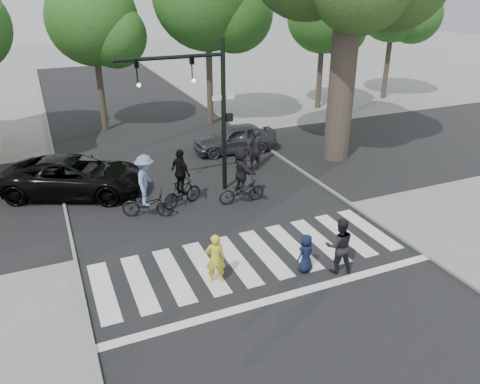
% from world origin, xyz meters
% --- Properties ---
extents(ground, '(120.00, 120.00, 0.00)m').
position_xyz_m(ground, '(0.00, 0.00, 0.00)').
color(ground, gray).
rests_on(ground, ground).
extents(road_stem, '(10.00, 70.00, 0.01)m').
position_xyz_m(road_stem, '(0.00, 5.00, 0.01)').
color(road_stem, black).
rests_on(road_stem, ground).
extents(road_cross, '(70.00, 10.00, 0.01)m').
position_xyz_m(road_cross, '(0.00, 8.00, 0.01)').
color(road_cross, black).
rests_on(road_cross, ground).
extents(curb_left, '(0.10, 70.00, 0.10)m').
position_xyz_m(curb_left, '(-5.05, 5.00, 0.05)').
color(curb_left, gray).
rests_on(curb_left, ground).
extents(curb_right, '(0.10, 70.00, 0.10)m').
position_xyz_m(curb_right, '(5.05, 5.00, 0.05)').
color(curb_right, gray).
rests_on(curb_right, ground).
extents(crosswalk, '(10.00, 3.85, 0.01)m').
position_xyz_m(crosswalk, '(0.00, 0.66, 0.01)').
color(crosswalk, silver).
rests_on(crosswalk, ground).
extents(traffic_signal, '(4.45, 0.29, 6.00)m').
position_xyz_m(traffic_signal, '(0.35, 6.20, 3.90)').
color(traffic_signal, black).
rests_on(traffic_signal, ground).
extents(bg_tree_2, '(5.04, 4.80, 8.40)m').
position_xyz_m(bg_tree_2, '(-1.76, 16.62, 5.78)').
color(bg_tree_2, brown).
rests_on(bg_tree_2, ground).
extents(bg_tree_4, '(4.83, 4.60, 8.15)m').
position_xyz_m(bg_tree_4, '(12.23, 16.12, 5.64)').
color(bg_tree_4, brown).
rests_on(bg_tree_4, ground).
extents(bg_tree_5, '(5.67, 5.40, 9.30)m').
position_xyz_m(bg_tree_5, '(18.27, 16.69, 6.36)').
color(bg_tree_5, brown).
rests_on(bg_tree_5, ground).
extents(pedestrian_woman, '(0.64, 0.51, 1.54)m').
position_xyz_m(pedestrian_woman, '(-1.47, 0.20, 0.77)').
color(pedestrian_woman, yellow).
rests_on(pedestrian_woman, ground).
extents(pedestrian_child, '(0.68, 0.55, 1.20)m').
position_xyz_m(pedestrian_child, '(1.15, -0.34, 0.60)').
color(pedestrian_child, '#101833').
rests_on(pedestrian_child, ground).
extents(pedestrian_adult, '(1.00, 0.88, 1.73)m').
position_xyz_m(pedestrian_adult, '(2.03, -0.71, 0.86)').
color(pedestrian_adult, black).
rests_on(pedestrian_adult, ground).
extents(cyclist_left, '(1.97, 1.39, 2.37)m').
position_xyz_m(cyclist_left, '(-2.28, 4.99, 1.03)').
color(cyclist_left, black).
rests_on(cyclist_left, ground).
extents(cyclist_mid, '(1.79, 1.13, 2.25)m').
position_xyz_m(cyclist_mid, '(-0.87, 5.37, 0.93)').
color(cyclist_mid, black).
rests_on(cyclist_mid, ground).
extents(cyclist_right, '(1.85, 1.72, 2.31)m').
position_xyz_m(cyclist_right, '(1.31, 4.72, 1.03)').
color(cyclist_right, black).
rests_on(cyclist_right, ground).
extents(car_suv, '(6.12, 4.64, 1.54)m').
position_xyz_m(car_suv, '(-4.45, 8.08, 0.77)').
color(car_suv, black).
rests_on(car_suv, ground).
extents(car_grey, '(4.24, 1.93, 1.41)m').
position_xyz_m(car_grey, '(3.36, 10.27, 0.71)').
color(car_grey, '#393A3E').
rests_on(car_grey, ground).
extents(bystander_dark, '(0.67, 0.45, 1.82)m').
position_xyz_m(bystander_dark, '(3.31, 7.83, 0.91)').
color(bystander_dark, black).
rests_on(bystander_dark, ground).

